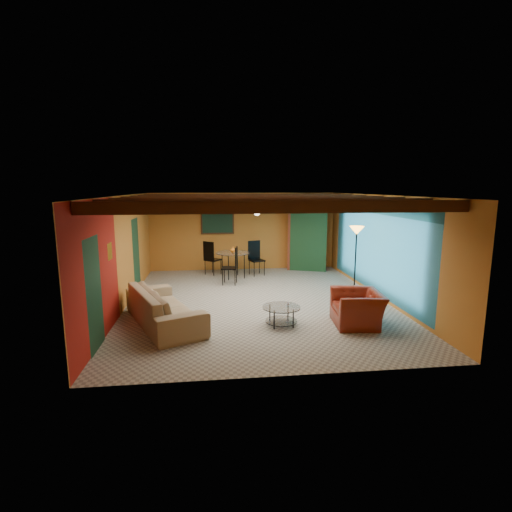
{
  "coord_description": "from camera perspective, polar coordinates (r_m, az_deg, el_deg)",
  "views": [
    {
      "loc": [
        -1.15,
        -9.49,
        2.9
      ],
      "look_at": [
        0.0,
        0.2,
        1.15
      ],
      "focal_mm": 27.05,
      "sensor_mm": 36.0,
      "label": 1
    }
  ],
  "objects": [
    {
      "name": "dining_table",
      "position": [
        12.44,
        -3.41,
        -0.63
      ],
      "size": [
        2.81,
        2.81,
        1.15
      ],
      "primitive_type": null,
      "rotation": [
        0.0,
        0.0,
        0.33
      ],
      "color": "white",
      "rests_on": "ground"
    },
    {
      "name": "ceiling_fan",
      "position": [
        9.57,
        0.14,
        6.93
      ],
      "size": [
        1.5,
        1.5,
        0.44
      ],
      "primitive_type": null,
      "color": "#472614",
      "rests_on": "ceiling"
    },
    {
      "name": "potted_plant",
      "position": [
        13.62,
        7.54,
        7.95
      ],
      "size": [
        0.48,
        0.42,
        0.52
      ],
      "primitive_type": "imported",
      "rotation": [
        0.0,
        0.0,
        0.05
      ],
      "color": "#26661E",
      "rests_on": "armoire"
    },
    {
      "name": "vase",
      "position": [
        12.33,
        -3.44,
        2.42
      ],
      "size": [
        0.22,
        0.22,
        0.19
      ],
      "primitive_type": "imported",
      "rotation": [
        0.0,
        0.0,
        0.26
      ],
      "color": "orange",
      "rests_on": "dining_table"
    },
    {
      "name": "coffee_table",
      "position": [
        8.29,
        3.76,
        -8.8
      ],
      "size": [
        0.86,
        0.86,
        0.42
      ],
      "primitive_type": null,
      "rotation": [
        0.0,
        0.0,
        0.07
      ],
      "color": "silver",
      "rests_on": "ground"
    },
    {
      "name": "armoire",
      "position": [
        13.73,
        7.42,
        2.41
      ],
      "size": [
        1.35,
        0.98,
        2.13
      ],
      "primitive_type": "cube",
      "rotation": [
        0.0,
        0.0,
        -0.35
      ],
      "color": "maroon",
      "rests_on": "ground"
    },
    {
      "name": "painting",
      "position": [
        13.51,
        -5.71,
        4.82
      ],
      "size": [
        1.05,
        0.03,
        0.65
      ],
      "primitive_type": "cube",
      "color": "black",
      "rests_on": "wall_back"
    },
    {
      "name": "sofa",
      "position": [
        8.53,
        -13.46,
        -7.26
      ],
      "size": [
        1.99,
        2.84,
        0.77
      ],
      "primitive_type": "imported",
      "rotation": [
        0.0,
        0.0,
        1.97
      ],
      "color": "#907A5C",
      "rests_on": "ground"
    },
    {
      "name": "floor_lamp",
      "position": [
        10.55,
        14.47,
        -0.8
      ],
      "size": [
        0.48,
        0.48,
        1.9
      ],
      "primitive_type": null,
      "rotation": [
        0.0,
        0.0,
        0.32
      ],
      "color": "black",
      "rests_on": "ground"
    },
    {
      "name": "room",
      "position": [
        9.68,
        0.06,
        6.98
      ],
      "size": [
        6.52,
        8.01,
        2.71
      ],
      "color": "gray",
      "rests_on": "ground"
    },
    {
      "name": "armchair",
      "position": [
        8.55,
        14.76,
        -7.46
      ],
      "size": [
        1.08,
        1.2,
        0.72
      ],
      "primitive_type": "imported",
      "rotation": [
        0.0,
        0.0,
        -1.67
      ],
      "color": "maroon",
      "rests_on": "ground"
    }
  ]
}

